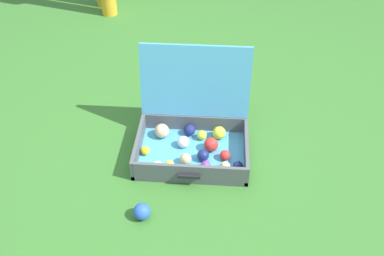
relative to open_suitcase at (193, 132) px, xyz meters
name	(u,v)px	position (x,y,z in m)	size (l,w,h in m)	color
ground_plane	(183,155)	(-0.05, -0.06, -0.11)	(16.00, 16.00, 0.00)	#336B28
open_suitcase	(193,132)	(0.00, 0.00, 0.00)	(0.57, 0.49, 0.51)	#4799C6
stray_ball_on_grass	(142,212)	(-0.20, -0.48, -0.07)	(0.08, 0.08, 0.08)	blue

